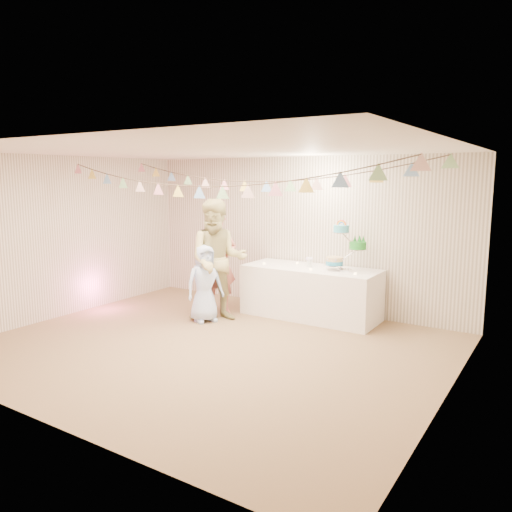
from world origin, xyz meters
The scene contains 23 objects.
floor centered at (0.00, 0.00, 0.00)m, with size 6.00×6.00×0.00m, color brown.
ceiling centered at (0.00, 0.00, 2.60)m, with size 6.00×6.00×0.00m, color silver.
back_wall centered at (0.00, 2.50, 1.30)m, with size 6.00×6.00×0.00m, color silver.
front_wall centered at (0.00, -2.50, 1.30)m, with size 6.00×6.00×0.00m, color silver.
left_wall centered at (-3.00, 0.00, 1.30)m, with size 5.00×5.00×0.00m, color silver.
right_wall centered at (3.00, 0.00, 1.30)m, with size 5.00×5.00×0.00m, color silver.
table centered at (0.47, 2.03, 0.41)m, with size 2.19×0.87×0.82m, color white.
cake_stand centered at (1.02, 2.08, 1.12)m, with size 0.65×0.38×0.73m, color silver, non-canonical shape.
cake_bottom centered at (0.87, 2.02, 0.84)m, with size 0.31×0.31×0.15m, color teal, non-canonical shape.
cake_middle centered at (1.20, 2.17, 1.11)m, with size 0.27×0.27×0.22m, color #1D8526, non-canonical shape.
cake_top_tier centered at (0.96, 2.05, 1.38)m, with size 0.25×0.25×0.19m, color #40B3CB, non-canonical shape.
platter centered at (-0.17, 1.98, 0.76)m, with size 0.38×0.38×0.02m, color white.
posy centered at (0.41, 2.08, 0.83)m, with size 0.14×0.14×0.16m, color white, non-canonical shape.
person_adult_a centered at (-0.94, 1.41, 0.85)m, with size 0.62×0.41×1.71m, color #C26D65.
person_adult_b centered at (-0.70, 1.10, 0.96)m, with size 0.94×0.73×1.93m, color tan.
person_child centered at (-0.83, 0.91, 0.61)m, with size 0.60×0.39×1.22m, color #B4CEFF.
bunting_back centered at (0.00, 1.10, 2.35)m, with size 5.60×1.10×0.40m, color pink, non-canonical shape.
bunting_front centered at (0.00, -0.20, 2.32)m, with size 5.60×0.90×0.36m, color #72A5E5, non-canonical shape.
tealight_0 centered at (-0.33, 1.88, 0.83)m, with size 0.04×0.04×0.03m, color #FFD88C.
tealight_1 centered at (0.12, 2.21, 0.83)m, with size 0.04×0.04×0.03m, color #FFD88C.
tealight_2 centered at (0.57, 1.81, 0.83)m, with size 0.04×0.04×0.03m, color #FFD88C.
tealight_3 centered at (0.82, 2.25, 0.83)m, with size 0.04×0.04×0.03m, color #FFD88C.
tealight_4 centered at (1.29, 1.85, 0.83)m, with size 0.04×0.04×0.03m, color #FFD88C.
Camera 1 is at (3.96, -5.10, 2.27)m, focal length 35.00 mm.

